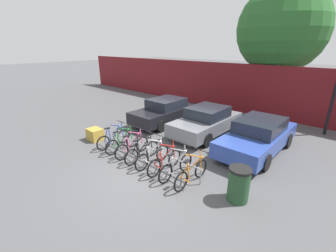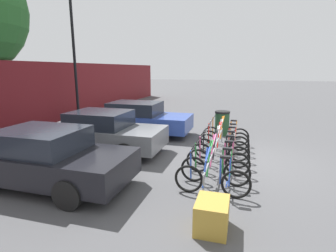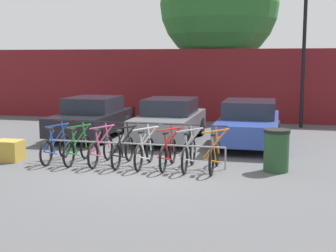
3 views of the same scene
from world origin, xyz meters
TOP-DOWN VIEW (x-y plane):
  - ground_plane at (0.00, 0.00)m, footprint 120.00×120.00m
  - hoarding_wall at (0.00, 9.50)m, footprint 36.00×0.16m
  - bike_rack at (-0.52, 0.68)m, footprint 4.76×0.04m
  - bicycle_blue at (-2.63, 0.53)m, footprint 0.68×1.71m
  - bicycle_green at (-2.01, 0.53)m, footprint 0.68×1.71m
  - bicycle_pink at (-1.36, 0.53)m, footprint 0.68×1.71m
  - bicycle_black at (-0.76, 0.53)m, footprint 0.68×1.71m
  - bicycle_white at (-0.19, 0.53)m, footprint 0.68×1.71m
  - bicycle_red at (0.42, 0.53)m, footprint 0.68×1.71m
  - bicycle_silver at (0.95, 0.53)m, footprint 0.68×1.71m
  - bicycle_orange at (1.59, 0.53)m, footprint 0.68×1.71m
  - car_black at (-3.19, 4.45)m, footprint 1.91×4.16m
  - car_grey at (-0.45, 4.47)m, footprint 1.91×4.09m
  - car_blue at (2.18, 4.31)m, footprint 1.91×4.52m
  - lamp_post at (3.96, 8.50)m, footprint 0.24×0.44m
  - trash_bin at (3.05, 0.78)m, footprint 0.63×0.63m
  - cargo_crate at (-3.92, 0.36)m, footprint 0.70×0.56m
  - tree_behind_hoarding at (0.28, 11.30)m, footprint 5.40×5.40m

SIDE VIEW (x-z plane):
  - ground_plane at x=0.00m, z-range 0.00..0.00m
  - cargo_crate at x=-3.92m, z-range 0.00..0.55m
  - bicycle_blue at x=-2.63m, z-range -0.15..0.90m
  - bicycle_green at x=-2.01m, z-range -0.15..0.90m
  - bicycle_pink at x=-1.36m, z-range -0.15..0.90m
  - bicycle_black at x=-0.76m, z-range -0.15..0.90m
  - bicycle_white at x=-0.19m, z-range -0.15..0.90m
  - bicycle_red at x=0.42m, z-range -0.15..0.90m
  - bicycle_silver at x=0.95m, z-range -0.15..0.90m
  - bicycle_orange at x=1.59m, z-range -0.15..0.90m
  - bike_rack at x=-0.52m, z-range 0.21..0.78m
  - trash_bin at x=3.05m, z-range 0.00..1.03m
  - car_grey at x=-0.45m, z-range -0.01..1.39m
  - car_black at x=-3.19m, z-range -0.01..1.39m
  - car_blue at x=2.18m, z-range -0.01..1.39m
  - hoarding_wall at x=0.00m, z-range 0.00..3.13m
  - lamp_post at x=3.96m, z-range 0.36..6.79m
  - tree_behind_hoarding at x=0.28m, z-range 1.20..9.06m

